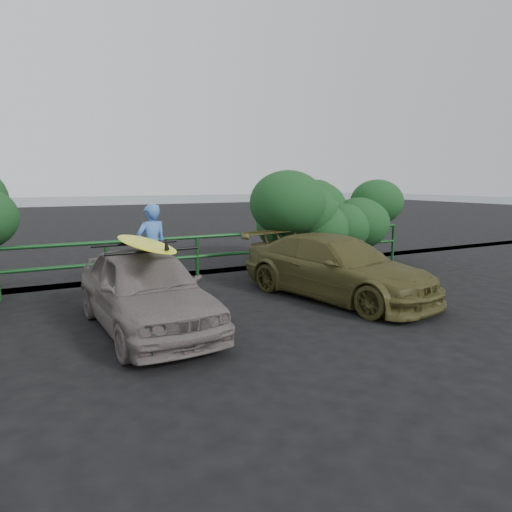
% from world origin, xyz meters
% --- Properties ---
extents(ground, '(80.00, 80.00, 0.00)m').
position_xyz_m(ground, '(0.00, 0.00, 0.00)').
color(ground, black).
extents(ocean, '(200.00, 200.00, 0.00)m').
position_xyz_m(ocean, '(0.00, 60.00, 0.00)').
color(ocean, '#515E63').
rests_on(ocean, ground).
extents(guardrail, '(14.00, 0.08, 1.04)m').
position_xyz_m(guardrail, '(0.00, 5.00, 0.52)').
color(guardrail, '#12421A').
rests_on(guardrail, ground).
extents(shrub_right, '(3.20, 2.40, 2.26)m').
position_xyz_m(shrub_right, '(5.00, 5.50, 1.13)').
color(shrub_right, '#19441D').
rests_on(shrub_right, ground).
extents(sedan, '(1.65, 3.75, 1.25)m').
position_xyz_m(sedan, '(-0.93, 2.05, 0.63)').
color(sedan, slate).
rests_on(sedan, ground).
extents(olive_vehicle, '(2.61, 4.44, 1.21)m').
position_xyz_m(olive_vehicle, '(2.85, 2.24, 0.60)').
color(olive_vehicle, '#494620').
rests_on(olive_vehicle, ground).
extents(man, '(0.73, 0.56, 1.80)m').
position_xyz_m(man, '(-0.15, 4.55, 0.90)').
color(man, '#457BD0').
rests_on(man, ground).
extents(roof_rack, '(1.40, 1.01, 0.05)m').
position_xyz_m(roof_rack, '(-0.93, 2.05, 1.28)').
color(roof_rack, black).
rests_on(roof_rack, sedan).
extents(surfboard, '(0.63, 2.48, 0.07)m').
position_xyz_m(surfboard, '(-0.93, 2.05, 1.34)').
color(surfboard, '#F7FF1A').
rests_on(surfboard, roof_rack).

